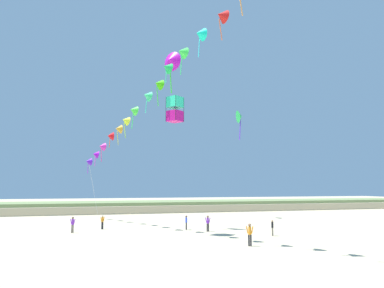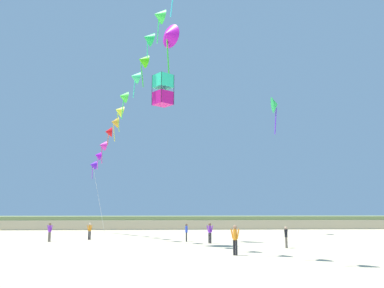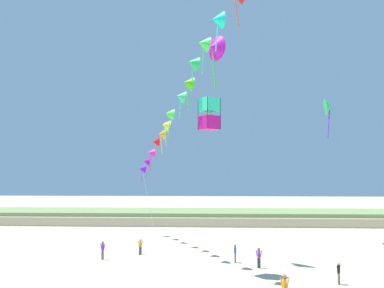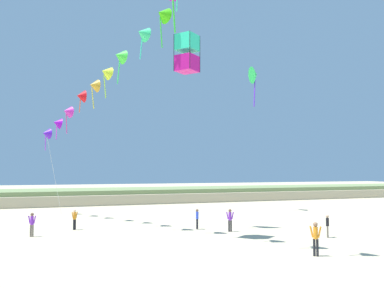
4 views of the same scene
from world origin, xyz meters
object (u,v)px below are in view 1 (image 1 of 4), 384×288
at_px(person_near_right, 73,224).
at_px(large_kite_high_solo, 240,117).
at_px(large_kite_low_lead, 171,61).
at_px(person_mid_center, 102,221).
at_px(person_far_center, 250,233).
at_px(person_far_left, 208,222).
at_px(person_near_left, 186,222).
at_px(person_far_right, 272,227).
at_px(large_kite_mid_trail, 175,109).

height_order(person_near_right, large_kite_high_solo, large_kite_high_solo).
bearing_deg(large_kite_high_solo, large_kite_low_lead, -141.08).
distance_m(person_mid_center, person_far_center, 17.94).
bearing_deg(person_mid_center, large_kite_low_lead, -19.05).
height_order(person_far_left, large_kite_low_lead, large_kite_low_lead).
xyz_separation_m(person_near_left, large_kite_low_lead, (-1.74, 0.57, 18.11)).
bearing_deg(person_far_right, person_far_left, 136.76).
xyz_separation_m(person_near_left, large_kite_high_solo, (11.35, 11.15, 14.39)).
distance_m(person_near_right, person_mid_center, 3.79).
height_order(large_kite_low_lead, large_kite_high_solo, large_kite_low_lead).
bearing_deg(person_far_left, large_kite_high_solo, 53.94).
bearing_deg(person_mid_center, person_near_right, -141.24).
bearing_deg(person_mid_center, large_kite_high_solo, 22.12).
bearing_deg(person_far_left, large_kite_mid_trail, -156.86).
bearing_deg(person_near_right, large_kite_mid_trail, -24.18).
bearing_deg(large_kite_high_solo, person_far_right, -104.61).
xyz_separation_m(person_near_left, person_mid_center, (-8.73, 2.99, 0.00)).
distance_m(person_near_left, person_far_right, 9.42).
height_order(person_far_center, large_kite_high_solo, large_kite_high_solo).
height_order(person_far_right, large_kite_high_solo, large_kite_high_solo).
bearing_deg(person_near_left, person_near_right, 176.98).
height_order(person_mid_center, large_kite_mid_trail, large_kite_mid_trail).
relative_size(person_near_right, person_mid_center, 1.05).
bearing_deg(large_kite_low_lead, person_far_left, -35.66).
bearing_deg(person_far_left, person_far_right, -43.24).
relative_size(large_kite_low_lead, large_kite_mid_trail, 1.99).
distance_m(person_near_right, person_far_right, 19.77).
distance_m(person_near_left, person_far_left, 2.67).
xyz_separation_m(person_near_right, person_mid_center, (2.95, 2.37, -0.05)).
height_order(person_mid_center, large_kite_high_solo, large_kite_high_solo).
height_order(large_kite_mid_trail, large_kite_high_solo, large_kite_high_solo).
relative_size(person_far_right, large_kite_high_solo, 0.32).
bearing_deg(person_far_center, person_near_left, 101.30).
distance_m(person_far_left, large_kite_mid_trail, 12.16).
distance_m(person_mid_center, large_kite_low_lead, 19.56).
xyz_separation_m(person_far_left, large_kite_low_lead, (-3.54, 2.54, 18.05)).
bearing_deg(large_kite_mid_trail, person_far_center, -59.77).
bearing_deg(person_far_center, large_kite_mid_trail, 120.23).
relative_size(person_far_center, large_kite_mid_trail, 0.70).
bearing_deg(person_mid_center, person_near_left, -18.89).
xyz_separation_m(person_far_left, person_far_right, (4.93, -4.63, -0.08)).
height_order(person_near_right, large_kite_mid_trail, large_kite_mid_trail).
relative_size(person_far_left, person_far_right, 1.09).
xyz_separation_m(person_mid_center, person_far_left, (10.53, -4.96, 0.06)).
bearing_deg(person_near_right, person_mid_center, 38.76).
distance_m(person_near_right, large_kite_mid_trail, 15.45).
bearing_deg(person_far_left, person_mid_center, 154.80).
bearing_deg(person_far_left, large_kite_low_lead, 144.34).
height_order(person_near_left, person_mid_center, person_mid_center).
height_order(person_near_left, person_near_right, person_near_right).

